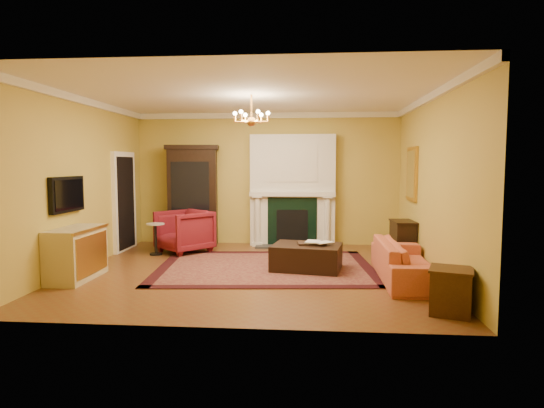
# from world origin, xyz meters

# --- Properties ---
(floor) EXTENTS (6.00, 5.50, 0.02)m
(floor) POSITION_xyz_m (0.00, 0.00, -0.01)
(floor) COLOR brown
(floor) RESTS_ON ground
(ceiling) EXTENTS (6.00, 5.50, 0.02)m
(ceiling) POSITION_xyz_m (0.00, 0.00, 3.01)
(ceiling) COLOR white
(ceiling) RESTS_ON wall_back
(wall_back) EXTENTS (6.00, 0.02, 3.00)m
(wall_back) POSITION_xyz_m (0.00, 2.76, 1.50)
(wall_back) COLOR gold
(wall_back) RESTS_ON floor
(wall_front) EXTENTS (6.00, 0.02, 3.00)m
(wall_front) POSITION_xyz_m (0.00, -2.76, 1.50)
(wall_front) COLOR gold
(wall_front) RESTS_ON floor
(wall_left) EXTENTS (0.02, 5.50, 3.00)m
(wall_left) POSITION_xyz_m (-3.01, 0.00, 1.50)
(wall_left) COLOR gold
(wall_left) RESTS_ON floor
(wall_right) EXTENTS (0.02, 5.50, 3.00)m
(wall_right) POSITION_xyz_m (3.01, 0.00, 1.50)
(wall_right) COLOR gold
(wall_right) RESTS_ON floor
(fireplace) EXTENTS (1.90, 0.70, 2.50)m
(fireplace) POSITION_xyz_m (0.60, 2.57, 1.19)
(fireplace) COLOR silver
(fireplace) RESTS_ON wall_back
(crown_molding) EXTENTS (6.00, 5.50, 0.12)m
(crown_molding) POSITION_xyz_m (0.00, 0.96, 2.94)
(crown_molding) COLOR white
(crown_molding) RESTS_ON ceiling
(doorway) EXTENTS (0.08, 1.05, 2.10)m
(doorway) POSITION_xyz_m (-2.95, 1.70, 1.05)
(doorway) COLOR white
(doorway) RESTS_ON wall_left
(tv_panel) EXTENTS (0.09, 0.95, 0.58)m
(tv_panel) POSITION_xyz_m (-2.95, -0.60, 1.35)
(tv_panel) COLOR black
(tv_panel) RESTS_ON wall_left
(gilt_mirror) EXTENTS (0.06, 0.76, 1.05)m
(gilt_mirror) POSITION_xyz_m (2.97, 1.40, 1.65)
(gilt_mirror) COLOR gold
(gilt_mirror) RESTS_ON wall_right
(chandelier) EXTENTS (0.63, 0.55, 0.53)m
(chandelier) POSITION_xyz_m (-0.00, 0.00, 2.61)
(chandelier) COLOR gold
(chandelier) RESTS_ON ceiling
(oriental_rug) EXTENTS (4.04, 3.17, 0.02)m
(oriental_rug) POSITION_xyz_m (0.21, 0.29, 0.01)
(oriental_rug) COLOR #440E15
(oriental_rug) RESTS_ON floor
(china_cabinet) EXTENTS (1.14, 0.63, 2.17)m
(china_cabinet) POSITION_xyz_m (-1.67, 2.49, 1.08)
(china_cabinet) COLOR black
(china_cabinet) RESTS_ON floor
(wingback_armchair) EXTENTS (1.29, 1.29, 0.97)m
(wingback_armchair) POSITION_xyz_m (-1.62, 1.56, 0.49)
(wingback_armchair) COLOR maroon
(wingback_armchair) RESTS_ON floor
(pedestal_table) EXTENTS (0.36, 0.36, 0.65)m
(pedestal_table) POSITION_xyz_m (-2.13, 1.23, 0.38)
(pedestal_table) COLOR black
(pedestal_table) RESTS_ON floor
(commode) EXTENTS (0.53, 1.11, 0.83)m
(commode) POSITION_xyz_m (-2.73, -0.79, 0.42)
(commode) COLOR #BEB08B
(commode) RESTS_ON floor
(coral_sofa) EXTENTS (0.63, 2.13, 0.83)m
(coral_sofa) POSITION_xyz_m (2.52, -0.44, 0.42)
(coral_sofa) COLOR #C7573F
(coral_sofa) RESTS_ON floor
(end_table) EXTENTS (0.59, 0.59, 0.54)m
(end_table) POSITION_xyz_m (2.72, -2.04, 0.27)
(end_table) COLOR #38200F
(end_table) RESTS_ON floor
(console_table) EXTENTS (0.40, 0.67, 0.73)m
(console_table) POSITION_xyz_m (2.78, 1.17, 0.36)
(console_table) COLOR black
(console_table) RESTS_ON floor
(leather_ottoman) EXTENTS (1.28, 1.03, 0.43)m
(leather_ottoman) POSITION_xyz_m (0.94, 0.16, 0.23)
(leather_ottoman) COLOR black
(leather_ottoman) RESTS_ON oriental_rug
(ottoman_tray) EXTENTS (0.52, 0.43, 0.03)m
(ottoman_tray) POSITION_xyz_m (1.02, 0.21, 0.46)
(ottoman_tray) COLOR black
(ottoman_tray) RESTS_ON leather_ottoman
(book_a) EXTENTS (0.24, 0.08, 0.32)m
(book_a) POSITION_xyz_m (0.92, 0.18, 0.64)
(book_a) COLOR gray
(book_a) RESTS_ON ottoman_tray
(book_b) EXTENTS (0.16, 0.19, 0.31)m
(book_b) POSITION_xyz_m (1.15, 0.21, 0.64)
(book_b) COLOR gray
(book_b) RESTS_ON ottoman_tray
(topiary_left) EXTENTS (0.16, 0.16, 0.42)m
(topiary_left) POSITION_xyz_m (-0.13, 2.53, 1.46)
(topiary_left) COLOR gray
(topiary_left) RESTS_ON fireplace
(topiary_right) EXTENTS (0.16, 0.16, 0.44)m
(topiary_right) POSITION_xyz_m (1.35, 2.53, 1.47)
(topiary_right) COLOR gray
(topiary_right) RESTS_ON fireplace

